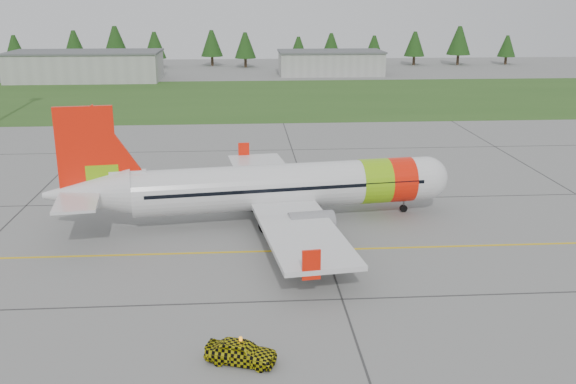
{
  "coord_description": "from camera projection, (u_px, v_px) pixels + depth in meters",
  "views": [
    {
      "loc": [
        4.27,
        -34.97,
        17.52
      ],
      "look_at": [
        7.53,
        11.77,
        3.3
      ],
      "focal_mm": 40.0,
      "sensor_mm": 36.0,
      "label": 1
    }
  ],
  "objects": [
    {
      "name": "ground",
      "position": [
        176.0,
        305.0,
        38.18
      ],
      "size": [
        320.0,
        320.0,
        0.0
      ],
      "primitive_type": "plane",
      "color": "gray",
      "rests_on": "ground"
    },
    {
      "name": "aircraft",
      "position": [
        276.0,
        187.0,
        51.8
      ],
      "size": [
        32.62,
        30.3,
        9.9
      ],
      "rotation": [
        0.0,
        0.0,
        0.13
      ],
      "color": "silver",
      "rests_on": "ground"
    },
    {
      "name": "follow_me_car",
      "position": [
        240.0,
        330.0,
        31.6
      ],
      "size": [
        1.63,
        1.77,
        3.62
      ],
      "primitive_type": "imported",
      "rotation": [
        0.0,
        0.0,
        1.25
      ],
      "color": "#CBC40B",
      "rests_on": "ground"
    },
    {
      "name": "grass_strip",
      "position": [
        220.0,
        98.0,
        116.45
      ],
      "size": [
        320.0,
        50.0,
        0.03
      ],
      "primitive_type": "cube",
      "color": "#30561E",
      "rests_on": "ground"
    },
    {
      "name": "taxi_guideline",
      "position": [
        187.0,
        253.0,
        45.81
      ],
      "size": [
        120.0,
        0.25,
        0.02
      ],
      "primitive_type": "cube",
      "color": "gold",
      "rests_on": "ground"
    },
    {
      "name": "hangar_west",
      "position": [
        86.0,
        67.0,
        140.31
      ],
      "size": [
        32.0,
        14.0,
        6.0
      ],
      "primitive_type": "cube",
      "color": "#A8A8A3",
      "rests_on": "ground"
    },
    {
      "name": "hangar_east",
      "position": [
        330.0,
        63.0,
        151.73
      ],
      "size": [
        24.0,
        12.0,
        5.2
      ],
      "primitive_type": "cube",
      "color": "#A8A8A3",
      "rests_on": "ground"
    },
    {
      "name": "treeline",
      "position": [
        226.0,
        47.0,
        168.46
      ],
      "size": [
        160.0,
        8.0,
        10.0
      ],
      "primitive_type": null,
      "color": "#1C3F14",
      "rests_on": "ground"
    }
  ]
}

